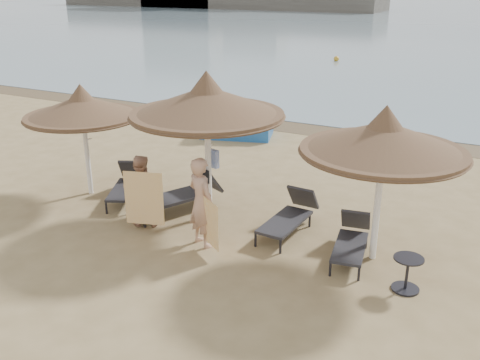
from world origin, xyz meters
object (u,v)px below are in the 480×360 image
object	(u,v)px
lounger_far_left	(127,184)
person_left	(140,185)
palapa_right	(384,139)
lounger_near_right	(290,215)
pedal_boat	(236,124)
person_right	(201,195)
palapa_center	(207,102)
palapa_left	(82,107)
lounger_far_right	(352,239)
lounger_near_left	(182,193)
side_table	(407,275)

from	to	relation	value
lounger_far_left	person_left	size ratio (longest dim) A/B	1.02
palapa_right	lounger_near_right	xyz separation A→B (m)	(-1.87, 0.35, -2.02)
person_left	pedal_boat	bearing A→B (deg)	-105.33
lounger_far_left	pedal_boat	world-z (taller)	pedal_boat
lounger_near_right	person_right	xyz separation A→B (m)	(-1.34, -1.39, 0.70)
lounger_far_left	palapa_center	bearing A→B (deg)	-26.72
palapa_left	lounger_near_right	distance (m)	5.58
lounger_far_right	person_left	bearing A→B (deg)	-179.86
lounger_far_left	lounger_near_left	xyz separation A→B (m)	(1.59, -0.00, 0.07)
palapa_center	person_left	xyz separation A→B (m)	(-1.09, -1.02, -1.70)
lounger_near_right	palapa_center	bearing A→B (deg)	-171.53
lounger_near_right	side_table	size ratio (longest dim) A/B	3.05
lounger_far_right	side_table	size ratio (longest dim) A/B	2.84
person_left	lounger_far_left	bearing A→B (deg)	-66.88
palapa_right	lounger_near_left	bearing A→B (deg)	177.13
lounger_far_left	person_left	distance (m)	1.73
lounger_near_left	person_right	bearing A→B (deg)	-18.82
person_left	lounger_far_right	bearing A→B (deg)	162.75
lounger_near_left	person_left	xyz separation A→B (m)	(-0.34, -1.06, 0.49)
palapa_left	side_table	xyz separation A→B (m)	(7.93, -0.89, -1.90)
palapa_center	side_table	world-z (taller)	palapa_center
palapa_right	lounger_near_right	bearing A→B (deg)	169.29
pedal_boat	lounger_near_right	bearing A→B (deg)	-70.35
lounger_far_left	lounger_far_right	bearing A→B (deg)	-28.81
palapa_right	lounger_near_left	size ratio (longest dim) A/B	1.37
lounger_near_left	pedal_boat	xyz separation A→B (m)	(-1.78, 6.07, -0.03)
palapa_right	lounger_far_right	world-z (taller)	palapa_right
lounger_near_left	person_left	size ratio (longest dim) A/B	1.21
person_left	lounger_near_right	bearing A→B (deg)	174.81
palapa_left	pedal_boat	xyz separation A→B (m)	(0.83, 6.26, -1.79)
palapa_left	person_left	world-z (taller)	palapa_left
palapa_center	lounger_near_right	size ratio (longest dim) A/B	1.75
palapa_left	palapa_center	xyz separation A→B (m)	(3.36, 0.16, 0.43)
lounger_far_left	lounger_near_left	distance (m)	1.60
lounger_near_right	lounger_near_left	bearing A→B (deg)	-173.82
palapa_right	lounger_far_left	world-z (taller)	palapa_right
palapa_left	palapa_right	world-z (taller)	palapa_right
lounger_far_left	lounger_near_right	bearing A→B (deg)	-23.99
palapa_center	lounger_far_left	xyz separation A→B (m)	(-2.35, 0.04, -2.26)
side_table	lounger_near_left	bearing A→B (deg)	168.43
lounger_near_left	person_left	bearing A→B (deg)	-82.66
lounger_far_right	person_right	distance (m)	3.05
palapa_right	person_right	world-z (taller)	palapa_right
palapa_right	person_left	world-z (taller)	palapa_right
palapa_center	lounger_near_left	size ratio (longest dim) A/B	1.50
palapa_right	lounger_far_left	distance (m)	6.45
palapa_left	person_right	distance (m)	4.21
palapa_right	lounger_near_left	world-z (taller)	palapa_right
lounger_near_right	lounger_far_right	size ratio (longest dim) A/B	1.07
person_right	pedal_boat	bearing A→B (deg)	-44.68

